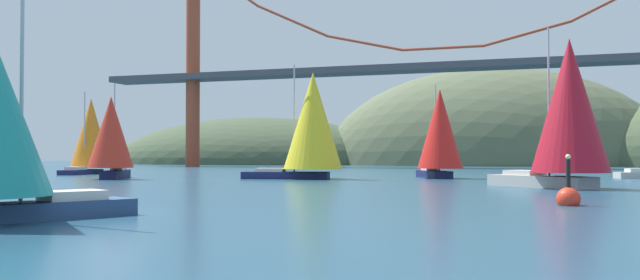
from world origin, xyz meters
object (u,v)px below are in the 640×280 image
object	(u,v)px
sailboat_crimson_sail	(568,110)
sailboat_red_spinnaker	(440,131)
sailboat_scarlet_sail	(111,135)
sailboat_orange_sail	(90,134)
sailboat_yellow_sail	(311,123)
channel_buoy	(568,197)

from	to	relation	value
sailboat_crimson_sail	sailboat_red_spinnaker	xyz separation A→B (m)	(-11.41, 17.02, -0.77)
sailboat_crimson_sail	sailboat_red_spinnaker	bearing A→B (deg)	123.82
sailboat_scarlet_sail	sailboat_red_spinnaker	world-z (taller)	sailboat_red_spinnaker
sailboat_orange_sail	sailboat_crimson_sail	size ratio (longest dim) A/B	0.87
sailboat_orange_sail	sailboat_scarlet_sail	distance (m)	19.58
sailboat_crimson_sail	sailboat_scarlet_sail	distance (m)	41.49
sailboat_red_spinnaker	sailboat_scarlet_sail	bearing A→B (deg)	-157.42
sailboat_orange_sail	sailboat_crimson_sail	bearing A→B (deg)	-18.98
sailboat_crimson_sail	sailboat_scarlet_sail	bearing A→B (deg)	173.60
sailboat_red_spinnaker	sailboat_yellow_sail	bearing A→B (deg)	-154.40
sailboat_yellow_sail	channel_buoy	xyz separation A→B (m)	(22.47, -27.71, -5.09)
sailboat_red_spinnaker	channel_buoy	xyz separation A→B (m)	(10.81, -33.29, -4.35)
sailboat_crimson_sail	channel_buoy	size ratio (longest dim) A/B	4.38
sailboat_crimson_sail	sailboat_red_spinnaker	size ratio (longest dim) A/B	1.21
sailboat_orange_sail	sailboat_red_spinnaker	world-z (taller)	sailboat_orange_sail
sailboat_red_spinnaker	channel_buoy	world-z (taller)	sailboat_red_spinnaker
sailboat_yellow_sail	sailboat_red_spinnaker	distance (m)	12.94
channel_buoy	sailboat_orange_sail	bearing A→B (deg)	147.04
sailboat_orange_sail	sailboat_yellow_sail	xyz separation A→B (m)	(31.63, -7.37, 0.57)
sailboat_orange_sail	sailboat_red_spinnaker	distance (m)	43.33
sailboat_crimson_sail	sailboat_scarlet_sail	world-z (taller)	sailboat_crimson_sail
sailboat_yellow_sail	sailboat_crimson_sail	bearing A→B (deg)	-26.38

